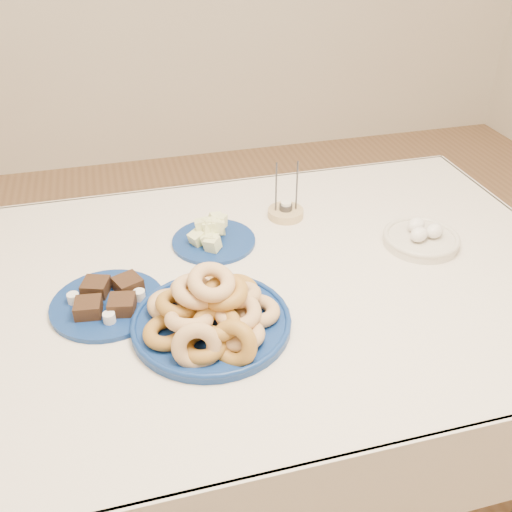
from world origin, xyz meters
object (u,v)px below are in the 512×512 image
object	(u,v)px
egg_bowl	(421,238)
melon_plate	(212,236)
donut_platter	(211,314)
dining_table	(251,311)
candle_holder	(286,212)
brownie_plate	(108,301)

from	to	relation	value
egg_bowl	melon_plate	bearing A→B (deg)	164.41
donut_platter	melon_plate	world-z (taller)	donut_platter
dining_table	candle_holder	xyz separation A→B (m)	(0.18, 0.27, 0.12)
dining_table	brownie_plate	bearing A→B (deg)	-176.55
brownie_plate	candle_holder	size ratio (longest dim) A/B	1.55
melon_plate	brownie_plate	size ratio (longest dim) A/B	1.10
donut_platter	brownie_plate	bearing A→B (deg)	147.13
brownie_plate	candle_holder	xyz separation A→B (m)	(0.53, 0.30, 0.00)
dining_table	egg_bowl	xyz separation A→B (m)	(0.49, 0.03, 0.13)
egg_bowl	dining_table	bearing A→B (deg)	-176.04
dining_table	brownie_plate	size ratio (longest dim) A/B	6.29
donut_platter	egg_bowl	bearing A→B (deg)	17.54
melon_plate	brownie_plate	world-z (taller)	melon_plate
donut_platter	candle_holder	bearing A→B (deg)	54.75
dining_table	melon_plate	xyz separation A→B (m)	(-0.06, 0.19, 0.13)
brownie_plate	dining_table	bearing A→B (deg)	3.45
donut_platter	melon_plate	bearing A→B (deg)	78.33
donut_platter	egg_bowl	distance (m)	0.65
dining_table	egg_bowl	bearing A→B (deg)	3.96
brownie_plate	candle_holder	world-z (taller)	candle_holder
dining_table	melon_plate	distance (m)	0.23
brownie_plate	egg_bowl	size ratio (longest dim) A/B	1.04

